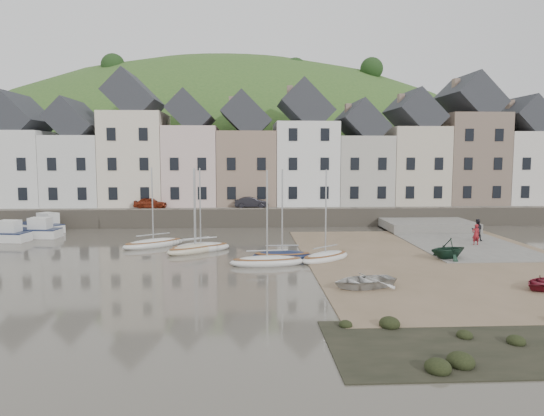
{
  "coord_description": "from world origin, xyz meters",
  "views": [
    {
      "loc": [
        -2.04,
        -33.06,
        7.11
      ],
      "look_at": [
        0.0,
        6.0,
        3.0
      ],
      "focal_mm": 34.0,
      "sensor_mm": 36.0,
      "label": 1
    }
  ],
  "objects": [
    {
      "name": "motorboat_0",
      "position": [
        -20.15,
        11.5,
        0.58
      ],
      "size": [
        4.96,
        2.28,
        1.7
      ],
      "color": "silver",
      "rests_on": "ground"
    },
    {
      "name": "person_red",
      "position": [
        15.75,
        5.35,
        0.93
      ],
      "size": [
        0.59,
        0.39,
        1.62
      ],
      "primitive_type": "imported",
      "rotation": [
        0.0,
        0.0,
        3.14
      ],
      "color": "maroon",
      "rests_on": "slipway"
    },
    {
      "name": "beach",
      "position": [
        11.0,
        0.0,
        0.03
      ],
      "size": [
        18.0,
        26.0,
        0.06
      ],
      "primitive_type": "cube",
      "color": "brown",
      "rests_on": "ground"
    },
    {
      "name": "shore_rocks",
      "position": [
        7.55,
        -15.22,
        0.08
      ],
      "size": [
        14.0,
        6.0,
        0.64
      ],
      "color": "black",
      "rests_on": "ground"
    },
    {
      "name": "hillside",
      "position": [
        -5.0,
        60.0,
        -17.99
      ],
      "size": [
        134.4,
        84.0,
        84.0
      ],
      "color": "#335823",
      "rests_on": "ground"
    },
    {
      "name": "quay_street",
      "position": [
        0.0,
        20.5,
        1.55
      ],
      "size": [
        70.0,
        7.0,
        0.1
      ],
      "primitive_type": "cube",
      "color": "slate",
      "rests_on": "quay_land"
    },
    {
      "name": "sailboat_4",
      "position": [
        -0.66,
        -0.56,
        0.26
      ],
      "size": [
        4.95,
        1.93,
        6.32
      ],
      "color": "silver",
      "rests_on": "ground"
    },
    {
      "name": "ground",
      "position": [
        0.0,
        0.0,
        0.0
      ],
      "size": [
        160.0,
        160.0,
        0.0
      ],
      "primitive_type": "plane",
      "color": "#4A443A",
      "rests_on": "ground"
    },
    {
      "name": "sailboat_1",
      "position": [
        -5.33,
        4.54,
        0.26
      ],
      "size": [
        4.7,
        3.15,
        6.32
      ],
      "color": "silver",
      "rests_on": "ground"
    },
    {
      "name": "sailboat_2",
      "position": [
        -5.72,
        4.09,
        0.26
      ],
      "size": [
        4.55,
        4.06,
        6.32
      ],
      "color": "beige",
      "rests_on": "ground"
    },
    {
      "name": "rowboat_green",
      "position": [
        11.57,
        0.39,
        0.78
      ],
      "size": [
        3.33,
        3.09,
        1.44
      ],
      "primitive_type": "imported",
      "rotation": [
        0.0,
        0.0,
        -1.25
      ],
      "color": "#153122",
      "rests_on": "beach"
    },
    {
      "name": "car_left",
      "position": [
        -11.67,
        19.5,
        2.16
      ],
      "size": [
        3.33,
        1.4,
        1.12
      ],
      "primitive_type": "imported",
      "rotation": [
        0.0,
        0.0,
        1.55
      ],
      "color": "maroon",
      "rests_on": "quay_street"
    },
    {
      "name": "slipway",
      "position": [
        15.0,
        8.0,
        0.06
      ],
      "size": [
        8.0,
        18.0,
        0.12
      ],
      "primitive_type": "cube",
      "color": "slate",
      "rests_on": "ground"
    },
    {
      "name": "motorboat_1",
      "position": [
        -21.94,
        9.71,
        0.58
      ],
      "size": [
        4.83,
        2.47,
        1.7
      ],
      "color": "silver",
      "rests_on": "ground"
    },
    {
      "name": "motorboat_2",
      "position": [
        -20.79,
        14.92,
        0.58
      ],
      "size": [
        5.15,
        4.26,
        1.7
      ],
      "color": "silver",
      "rests_on": "ground"
    },
    {
      "name": "sailboat_6",
      "position": [
        3.3,
        0.59,
        0.26
      ],
      "size": [
        4.25,
        3.85,
        6.32
      ],
      "color": "silver",
      "rests_on": "ground"
    },
    {
      "name": "townhouse_terrace",
      "position": [
        1.76,
        24.0,
        7.32
      ],
      "size": [
        61.05,
        8.0,
        13.93
      ],
      "color": "silver",
      "rests_on": "quay_land"
    },
    {
      "name": "person_dark",
      "position": [
        16.69,
        7.19,
        1.01
      ],
      "size": [
        1.05,
        0.94,
        1.77
      ],
      "primitive_type": "imported",
      "rotation": [
        0.0,
        0.0,
        2.76
      ],
      "color": "black",
      "rests_on": "slipway"
    },
    {
      "name": "sailboat_0",
      "position": [
        -9.13,
        6.49,
        0.26
      ],
      "size": [
        4.97,
        4.15,
        6.32
      ],
      "color": "silver",
      "rests_on": "ground"
    },
    {
      "name": "rowboat_white",
      "position": [
        4.2,
        -6.63,
        0.42
      ],
      "size": [
        4.06,
        3.41,
        0.72
      ],
      "primitive_type": "imported",
      "rotation": [
        0.0,
        0.0,
        -1.27
      ],
      "color": "silver",
      "rests_on": "beach"
    },
    {
      "name": "car_right",
      "position": [
        -1.42,
        19.5,
        2.17
      ],
      "size": [
        3.43,
        1.2,
        1.13
      ],
      "primitive_type": "imported",
      "rotation": [
        0.0,
        0.0,
        1.57
      ],
      "color": "black",
      "rests_on": "quay_street"
    },
    {
      "name": "sailboat_3",
      "position": [
        -5.7,
        4.57,
        0.27
      ],
      "size": [
        4.19,
        3.3,
        6.32
      ],
      "color": "silver",
      "rests_on": "ground"
    },
    {
      "name": "quay_land",
      "position": [
        0.0,
        32.0,
        0.75
      ],
      "size": [
        90.0,
        30.0,
        1.5
      ],
      "primitive_type": "cube",
      "color": "#335823",
      "rests_on": "ground"
    },
    {
      "name": "sailboat_5",
      "position": [
        0.44,
        1.2,
        0.27
      ],
      "size": [
        4.11,
        1.54,
        6.32
      ],
      "color": "#131D3C",
      "rests_on": "ground"
    },
    {
      "name": "seawall",
      "position": [
        0.0,
        17.0,
        0.9
      ],
      "size": [
        70.0,
        1.2,
        1.8
      ],
      "primitive_type": "cube",
      "color": "slate",
      "rests_on": "ground"
    }
  ]
}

